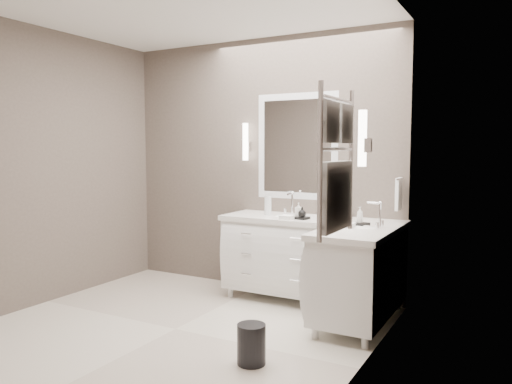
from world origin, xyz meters
The scene contains 21 objects.
floor centered at (0.00, 0.00, -0.01)m, with size 3.20×3.00×0.01m, color silver.
ceiling centered at (0.00, 0.00, 2.71)m, with size 3.20×3.00×0.01m, color white.
wall_back centered at (0.00, 1.50, 1.35)m, with size 3.20×0.01×2.70m, color #544A43.
wall_front centered at (0.00, -1.50, 1.35)m, with size 3.20×0.01×2.70m, color #544A43.
wall_left centered at (-1.60, 0.00, 1.35)m, with size 0.01×3.00×2.70m, color #544A43.
wall_right centered at (1.60, 0.00, 1.35)m, with size 0.01×3.00×2.70m, color #544A43.
vanity_back centered at (0.45, 1.23, 0.49)m, with size 1.24×0.59×0.97m.
vanity_right centered at (1.33, 0.90, 0.49)m, with size 0.59×1.24×0.97m.
mirror_back centered at (0.45, 1.49, 1.55)m, with size 0.90×0.02×1.10m.
mirror_right centered at (1.59, 0.80, 1.55)m, with size 0.02×0.90×1.10m.
sconce_back centered at (-0.13, 1.43, 1.59)m, with size 0.06×0.06×0.40m.
sconce_right centered at (1.53, 0.22, 1.59)m, with size 0.06×0.06×0.40m.
towel_bar_corner centered at (1.54, 1.36, 1.12)m, with size 0.03×0.22×0.30m.
towel_ladder centered at (1.55, -0.40, 1.39)m, with size 0.06×0.58×0.90m.
waste_bin centered at (0.90, -0.29, 0.14)m, with size 0.20×0.20×0.29m, color black.
amenity_tray_back centered at (0.66, 1.11, 0.86)m, with size 0.15×0.12×0.02m, color black.
amenity_tray_right centered at (1.30, 0.95, 0.86)m, with size 0.13×0.17×0.03m, color black.
water_bottle centered at (0.26, 1.21, 0.95)m, with size 0.07×0.07×0.20m, color silver.
soap_bottle_a centered at (0.63, 1.13, 0.94)m, with size 0.06×0.06×0.13m, color white.
soap_bottle_b centered at (0.69, 1.08, 0.92)m, with size 0.08×0.08×0.10m, color black.
soap_bottle_c centered at (1.30, 0.95, 0.95)m, with size 0.06×0.06×0.14m, color white.
Camera 1 is at (2.57, -3.28, 1.53)m, focal length 35.00 mm.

